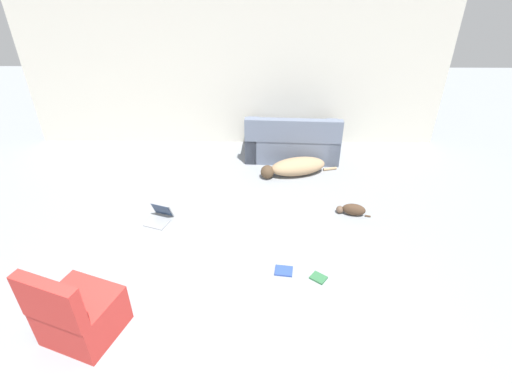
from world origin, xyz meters
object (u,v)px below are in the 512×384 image
(laptop_open, at_px, (160,215))
(side_chair, at_px, (78,313))
(couch, at_px, (292,142))
(book_green, at_px, (318,278))
(dog, at_px, (295,167))
(cat, at_px, (352,210))
(book_blue, at_px, (284,271))

(laptop_open, height_order, side_chair, side_chair)
(couch, xyz_separation_m, book_green, (0.13, -3.08, -0.27))
(dog, xyz_separation_m, side_chair, (-2.34, -3.23, 0.16))
(couch, xyz_separation_m, side_chair, (-2.32, -3.88, 0.02))
(laptop_open, bearing_deg, couch, 63.67)
(book_green, bearing_deg, laptop_open, 151.66)
(cat, distance_m, side_chair, 3.73)
(dog, bearing_deg, book_green, 78.12)
(cat, relative_size, laptop_open, 1.18)
(couch, height_order, book_green, couch)
(couch, xyz_separation_m, cat, (0.75, -1.79, -0.20))
(book_blue, height_order, side_chair, side_chair)
(cat, height_order, book_blue, cat)
(book_green, bearing_deg, dog, 92.54)
(dog, bearing_deg, side_chair, 39.70)
(couch, relative_size, dog, 1.25)
(cat, height_order, laptop_open, laptop_open)
(book_blue, bearing_deg, book_green, -15.28)
(book_blue, bearing_deg, cat, 48.89)
(cat, xyz_separation_m, side_chair, (-3.08, -2.09, 0.22))
(laptop_open, relative_size, book_blue, 1.83)
(book_green, bearing_deg, side_chair, -161.85)
(couch, xyz_separation_m, dog, (0.02, -0.64, -0.14))
(laptop_open, bearing_deg, book_blue, -12.07)
(side_chair, bearing_deg, dog, -105.94)
(laptop_open, distance_m, book_green, 2.38)
(couch, distance_m, laptop_open, 2.78)
(book_green, bearing_deg, couch, 92.35)
(cat, relative_size, side_chair, 0.54)
(cat, bearing_deg, dog, -43.09)
(side_chair, bearing_deg, book_green, -141.91)
(book_green, distance_m, side_chair, 2.59)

